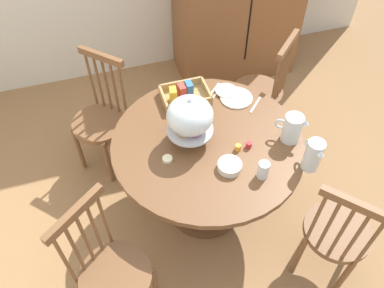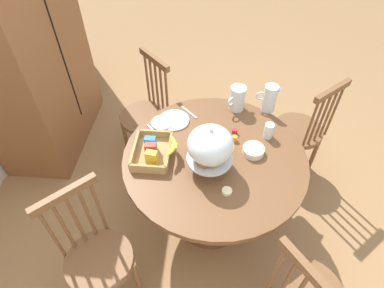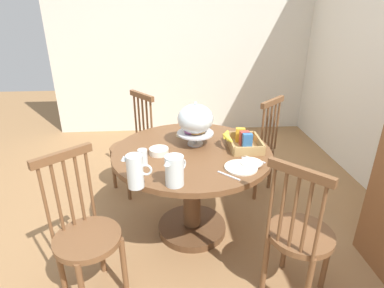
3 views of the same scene
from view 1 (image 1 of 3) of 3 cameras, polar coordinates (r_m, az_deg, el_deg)
name	(u,v)px [view 1 (image 1 of 3)]	position (r m, az deg, el deg)	size (l,w,h in m)	color
ground_plane	(207,201)	(2.98, 2.26, -8.37)	(10.00, 10.00, 0.00)	#997047
dining_table	(207,162)	(2.53, 2.16, -2.71)	(1.19, 1.19, 0.74)	brown
windsor_chair_near_window	(112,273)	(2.26, -11.68, -18.18)	(0.47, 0.47, 0.97)	brown
windsor_chair_by_cabinet	(336,234)	(2.47, 20.53, -12.36)	(0.47, 0.47, 0.97)	brown
windsor_chair_facing_door	(261,93)	(3.16, 10.08, 7.47)	(0.47, 0.47, 0.97)	brown
windsor_chair_far_side	(101,121)	(2.96, -13.25, 3.29)	(0.47, 0.47, 0.97)	brown
pastry_stand_with_dome	(190,118)	(2.22, -0.30, 3.88)	(0.28, 0.28, 0.34)	silver
orange_juice_pitcher	(312,156)	(2.26, 17.36, -1.73)	(0.10, 0.18, 0.21)	silver
milk_pitcher	(292,129)	(2.39, 14.52, 2.11)	(0.16, 0.15, 0.19)	silver
cereal_basket	(185,96)	(2.59, -1.06, 7.14)	(0.32, 0.30, 0.12)	tan
china_plate_large	(236,98)	(2.65, 6.55, 6.80)	(0.22, 0.22, 0.01)	white
china_plate_small	(226,90)	(2.68, 5.08, 7.88)	(0.15, 0.15, 0.01)	white
cereal_bowl	(230,166)	(2.22, 5.58, -3.27)	(0.14, 0.14, 0.04)	white
drinking_glass	(263,170)	(2.19, 10.47, -3.78)	(0.06, 0.06, 0.11)	silver
butter_dish	(167,159)	(2.26, -3.66, -2.24)	(0.06, 0.06, 0.02)	beige
jam_jar_strawberry	(249,145)	(2.34, 8.39, -0.11)	(0.04, 0.04, 0.04)	#B7282D
jam_jar_apricot	(238,147)	(2.32, 6.80, -0.50)	(0.04, 0.04, 0.04)	orange
table_knife	(218,92)	(2.69, 3.80, 7.72)	(0.17, 0.01, 0.01)	silver
dinner_fork	(214,90)	(2.70, 3.22, 7.92)	(0.17, 0.01, 0.01)	silver
soup_spoon	(255,105)	(2.62, 9.35, 5.74)	(0.17, 0.01, 0.01)	silver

